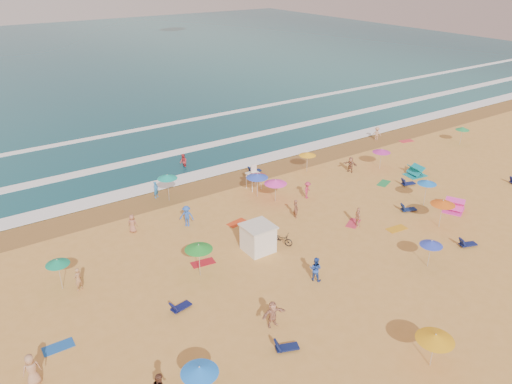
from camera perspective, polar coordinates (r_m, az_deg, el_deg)
ground at (r=38.16m, az=1.70°, el=-6.22°), size 220.00×220.00×0.00m
ocean at (r=113.68m, az=-24.55°, el=13.07°), size 220.00×140.00×0.18m
wet_sand at (r=47.63m, az=-7.10°, el=0.37°), size 220.00×220.00×0.00m
surf_foam at (r=55.01m, az=-11.38°, el=3.67°), size 200.00×18.70×0.05m
cabana at (r=37.17m, az=0.25°, el=-5.35°), size 2.00×2.00×2.00m
cabana_roof at (r=36.64m, az=0.25°, el=-3.93°), size 2.20×2.20×0.12m
bicycle at (r=38.18m, az=2.87°, el=-5.37°), size 1.57×1.94×0.99m
lifeguard_stand at (r=46.85m, az=-0.26°, el=1.54°), size 1.20×1.20×2.10m
beach_umbrellas at (r=37.96m, az=3.36°, el=-2.85°), size 55.39×30.19×0.81m
loungers at (r=39.29m, az=10.60°, el=-5.40°), size 46.82×23.49×0.34m
towels at (r=37.14m, az=5.64°, el=-7.30°), size 55.17×25.24×0.03m
popup_tents at (r=49.36m, az=19.64°, el=0.69°), size 5.71×9.03×1.20m
beachgoers at (r=39.57m, az=-2.29°, el=-3.63°), size 47.82×27.53×2.14m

